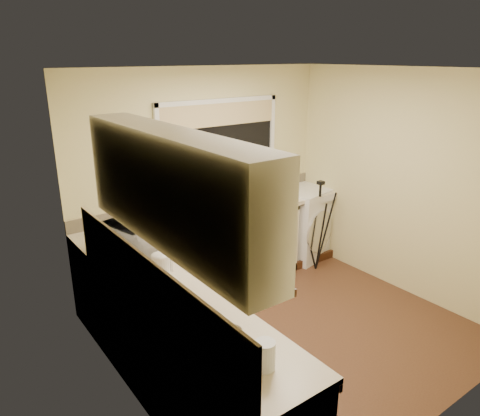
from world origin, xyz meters
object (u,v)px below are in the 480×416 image
Objects in this scene: kettle at (161,267)px; glass_jug at (265,355)px; plant_a at (185,187)px; plant_d at (246,177)px; steel_jar at (186,307)px; tripod at (318,226)px; soap_bottle_clear at (271,173)px; laptop at (157,218)px; microwave at (132,238)px; dish_rack at (271,195)px; soap_bottle_green at (264,172)px; cup_left at (234,336)px; washing_machine at (301,222)px; plant_b at (203,185)px; cup_back at (287,190)px; plant_c at (222,180)px.

glass_jug is (-0.03, -1.31, -0.01)m from kettle.
plant_a is at bearing 69.22° from glass_jug.
steel_jar is at bearing -135.66° from plant_d.
soap_bottle_clear reaches higher than tripod.
tripod is 0.89m from soap_bottle_clear.
laptop is 1.73× the size of soap_bottle_clear.
dish_rack is at bearing -89.83° from microwave.
laptop is at bearing -173.74° from soap_bottle_clear.
soap_bottle_green is 2.46× the size of cup_left.
plant_b reaches higher than washing_machine.
soap_bottle_clear is at bearing 6.19° from soap_bottle_green.
plant_a is 1.11× the size of plant_b.
soap_bottle_green reaches higher than kettle.
dish_rack is at bearing -97.10° from soap_bottle_green.
soap_bottle_clear reaches higher than dish_rack.
microwave is (-2.41, -0.06, 0.46)m from tripod.
plant_b reaches higher than dish_rack.
cup_left is (0.07, -0.45, -0.01)m from steel_jar.
soap_bottle_green is at bearing 140.15° from cup_back.
plant_c is at bearing 57.13° from cup_left.
laptop is 1.80m from steel_jar.
soap_bottle_green is at bearing -2.09° from plant_d.
plant_d reaches higher than cup_back.
steel_jar is at bearing -145.44° from dish_rack.
plant_d is (0.63, 0.02, -0.01)m from plant_b.
kettle is at bearing -169.21° from washing_machine.
laptop reaches higher than tripod.
cup_left is (-0.06, -1.63, -0.08)m from microwave.
plant_a reaches higher than cup_left.
dish_rack is at bearing 37.94° from steel_jar.
glass_jug is at bearing -91.28° from kettle.
plant_a is (-1.48, 0.62, 0.61)m from tripod.
tripod is (1.92, -0.45, -0.39)m from laptop.
plant_d is (1.28, 0.18, 0.19)m from laptop.
laptop is at bearing -58.29° from microwave.
kettle is at bearing -155.08° from dish_rack.
glass_jug is 0.70× the size of plant_b.
dish_rack is 2.73m from steel_jar.
soap_bottle_clear is (1.03, 0.03, -0.02)m from plant_b.
plant_a is at bearing 161.10° from washing_machine.
cup_left is (-0.99, -2.31, -0.23)m from plant_a.
cup_left is at bearing -137.69° from cup_back.
cup_back is at bearing 4.58° from laptop.
tripod is at bearing -59.49° from soap_bottle_green.
plant_c reaches higher than tripod.
tripod is at bearing -102.38° from microwave.
microwave is 1.63m from cup_left.
soap_bottle_green is at bearing -0.28° from plant_a.
cup_left is at bearing -117.88° from plant_b.
soap_bottle_green is (0.02, 0.17, 0.25)m from dish_rack.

